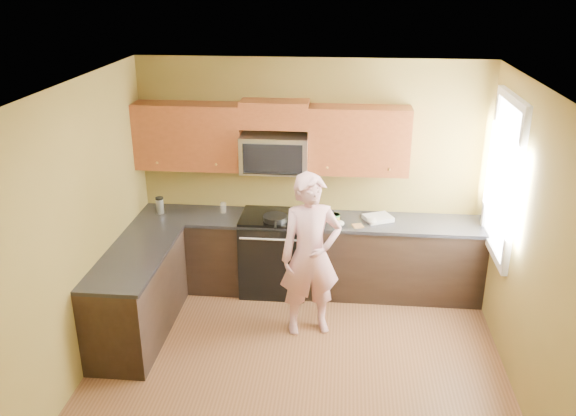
# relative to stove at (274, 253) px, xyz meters

# --- Properties ---
(floor) EXTENTS (4.00, 4.00, 0.00)m
(floor) POSITION_rel_stove_xyz_m (0.40, -1.68, -0.47)
(floor) COLOR brown
(floor) RESTS_ON ground
(ceiling) EXTENTS (4.00, 4.00, 0.00)m
(ceiling) POSITION_rel_stove_xyz_m (0.40, -1.68, 2.23)
(ceiling) COLOR white
(ceiling) RESTS_ON ground
(wall_back) EXTENTS (4.00, 0.00, 4.00)m
(wall_back) POSITION_rel_stove_xyz_m (0.40, 0.32, 0.88)
(wall_back) COLOR olive
(wall_back) RESTS_ON ground
(wall_front) EXTENTS (4.00, 0.00, 4.00)m
(wall_front) POSITION_rel_stove_xyz_m (0.40, -3.67, 0.88)
(wall_front) COLOR olive
(wall_front) RESTS_ON ground
(wall_left) EXTENTS (0.00, 4.00, 4.00)m
(wall_left) POSITION_rel_stove_xyz_m (-1.60, -1.68, 0.88)
(wall_left) COLOR olive
(wall_left) RESTS_ON ground
(wall_right) EXTENTS (0.00, 4.00, 4.00)m
(wall_right) POSITION_rel_stove_xyz_m (2.40, -1.68, 0.88)
(wall_right) COLOR olive
(wall_right) RESTS_ON ground
(cabinet_back_run) EXTENTS (4.00, 0.60, 0.88)m
(cabinet_back_run) POSITION_rel_stove_xyz_m (0.40, 0.02, -0.03)
(cabinet_back_run) COLOR black
(cabinet_back_run) RESTS_ON floor
(cabinet_left_run) EXTENTS (0.60, 1.60, 0.88)m
(cabinet_left_run) POSITION_rel_stove_xyz_m (-1.30, -1.08, -0.03)
(cabinet_left_run) COLOR black
(cabinet_left_run) RESTS_ON floor
(countertop_back) EXTENTS (4.00, 0.62, 0.04)m
(countertop_back) POSITION_rel_stove_xyz_m (0.40, 0.01, 0.43)
(countertop_back) COLOR black
(countertop_back) RESTS_ON cabinet_back_run
(countertop_left) EXTENTS (0.62, 1.60, 0.04)m
(countertop_left) POSITION_rel_stove_xyz_m (-1.29, -1.08, 0.43)
(countertop_left) COLOR black
(countertop_left) RESTS_ON cabinet_left_run
(stove) EXTENTS (0.76, 0.65, 0.95)m
(stove) POSITION_rel_stove_xyz_m (0.00, 0.00, 0.00)
(stove) COLOR black
(stove) RESTS_ON floor
(microwave) EXTENTS (0.76, 0.40, 0.42)m
(microwave) POSITION_rel_stove_xyz_m (0.00, 0.12, 0.97)
(microwave) COLOR silver
(microwave) RESTS_ON wall_back
(upper_cab_left) EXTENTS (1.22, 0.33, 0.75)m
(upper_cab_left) POSITION_rel_stove_xyz_m (-0.99, 0.16, 0.97)
(upper_cab_left) COLOR brown
(upper_cab_left) RESTS_ON wall_back
(upper_cab_right) EXTENTS (1.12, 0.33, 0.75)m
(upper_cab_right) POSITION_rel_stove_xyz_m (0.94, 0.16, 0.97)
(upper_cab_right) COLOR brown
(upper_cab_right) RESTS_ON wall_back
(upper_cab_over_mw) EXTENTS (0.76, 0.33, 0.30)m
(upper_cab_over_mw) POSITION_rel_stove_xyz_m (0.00, 0.16, 1.62)
(upper_cab_over_mw) COLOR brown
(upper_cab_over_mw) RESTS_ON wall_back
(window) EXTENTS (0.06, 1.06, 1.66)m
(window) POSITION_rel_stove_xyz_m (2.38, -0.48, 1.17)
(window) COLOR white
(window) RESTS_ON wall_right
(woman) EXTENTS (0.73, 0.57, 1.74)m
(woman) POSITION_rel_stove_xyz_m (0.48, -0.84, 0.40)
(woman) COLOR #E67383
(woman) RESTS_ON floor
(frying_pan) EXTENTS (0.33, 0.51, 0.06)m
(frying_pan) POSITION_rel_stove_xyz_m (0.03, -0.15, 0.47)
(frying_pan) COLOR black
(frying_pan) RESTS_ON stove
(butter_tub) EXTENTS (0.13, 0.13, 0.09)m
(butter_tub) POSITION_rel_stove_xyz_m (0.70, 0.01, 0.45)
(butter_tub) COLOR yellow
(butter_tub) RESTS_ON countertop_back
(toast_slice) EXTENTS (0.14, 0.14, 0.01)m
(toast_slice) POSITION_rel_stove_xyz_m (0.96, -0.16, 0.45)
(toast_slice) COLOR #B27F47
(toast_slice) RESTS_ON countertop_back
(napkin_a) EXTENTS (0.13, 0.14, 0.06)m
(napkin_a) POSITION_rel_stove_xyz_m (0.76, -0.16, 0.48)
(napkin_a) COLOR silver
(napkin_a) RESTS_ON countertop_back
(napkin_b) EXTENTS (0.16, 0.16, 0.07)m
(napkin_b) POSITION_rel_stove_xyz_m (1.12, -0.06, 0.48)
(napkin_b) COLOR silver
(napkin_b) RESTS_ON countertop_back
(dish_towel) EXTENTS (0.37, 0.34, 0.05)m
(dish_towel) POSITION_rel_stove_xyz_m (1.20, 0.05, 0.47)
(dish_towel) COLOR white
(dish_towel) RESTS_ON countertop_back
(travel_mug) EXTENTS (0.10, 0.10, 0.20)m
(travel_mug) POSITION_rel_stove_xyz_m (-1.35, 0.02, 0.44)
(travel_mug) COLOR silver
(travel_mug) RESTS_ON countertop_back
(glass_c) EXTENTS (0.09, 0.09, 0.12)m
(glass_c) POSITION_rel_stove_xyz_m (-0.62, 0.12, 0.51)
(glass_c) COLOR silver
(glass_c) RESTS_ON countertop_back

